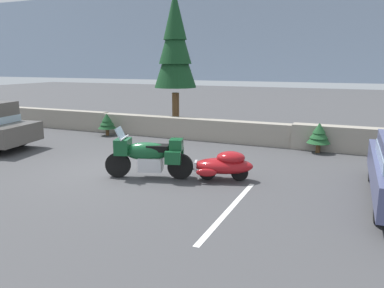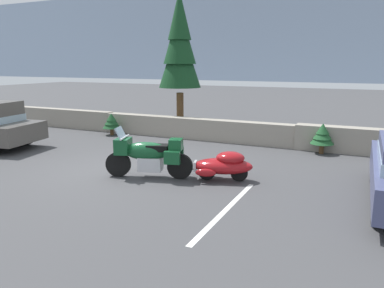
{
  "view_description": "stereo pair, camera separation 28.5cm",
  "coord_description": "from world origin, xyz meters",
  "views": [
    {
      "loc": [
        5.98,
        -8.54,
        2.93
      ],
      "look_at": [
        2.08,
        0.44,
        0.85
      ],
      "focal_mm": 35.42,
      "sensor_mm": 36.0,
      "label": 1
    },
    {
      "loc": [
        6.24,
        -8.42,
        2.93
      ],
      "look_at": [
        2.08,
        0.44,
        0.85
      ],
      "focal_mm": 35.42,
      "sensor_mm": 36.0,
      "label": 2
    }
  ],
  "objects": [
    {
      "name": "stone_guard_wall",
      "position": [
        0.61,
        4.98,
        0.43
      ],
      "size": [
        24.0,
        0.58,
        0.87
      ],
      "color": "gray",
      "rests_on": "ground"
    },
    {
      "name": "ground_plane",
      "position": [
        0.0,
        0.0,
        0.0
      ],
      "size": [
        80.0,
        80.0,
        0.0
      ],
      "primitive_type": "plane",
      "color": "#424244"
    },
    {
      "name": "touring_motorcycle",
      "position": [
        1.15,
        -0.25,
        0.62
      ],
      "size": [
        2.24,
        1.16,
        1.33
      ],
      "color": "black",
      "rests_on": "ground"
    },
    {
      "name": "pine_sapling_farther",
      "position": [
        -3.43,
        4.29,
        0.57
      ],
      "size": [
        0.75,
        0.75,
        0.92
      ],
      "color": "brown",
      "rests_on": "ground"
    },
    {
      "name": "distant_ridgeline",
      "position": [
        0.0,
        95.0,
        8.0
      ],
      "size": [
        240.0,
        80.0,
        16.0
      ],
      "primitive_type": "cube",
      "color": "#8C9EB7",
      "rests_on": "ground"
    },
    {
      "name": "pine_sapling_near",
      "position": [
        4.93,
        4.51,
        0.64
      ],
      "size": [
        0.77,
        0.77,
        1.02
      ],
      "color": "brown",
      "rests_on": "ground"
    },
    {
      "name": "pine_tree_tall",
      "position": [
        -1.16,
        6.13,
        3.71
      ],
      "size": [
        1.78,
        1.78,
        5.93
      ],
      "color": "brown",
      "rests_on": "ground"
    },
    {
      "name": "car_shaped_trailer",
      "position": [
        3.02,
        0.34,
        0.41
      ],
      "size": [
        2.21,
        1.13,
        0.76
      ],
      "color": "black",
      "rests_on": "ground"
    },
    {
      "name": "parking_stripe_marker",
      "position": [
        3.77,
        -1.5,
        0.0
      ],
      "size": [
        0.12,
        3.6,
        0.01
      ],
      "primitive_type": "cube",
      "color": "silver",
      "rests_on": "ground"
    }
  ]
}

